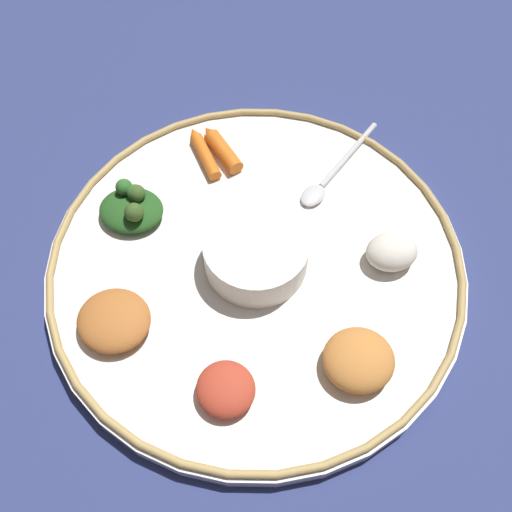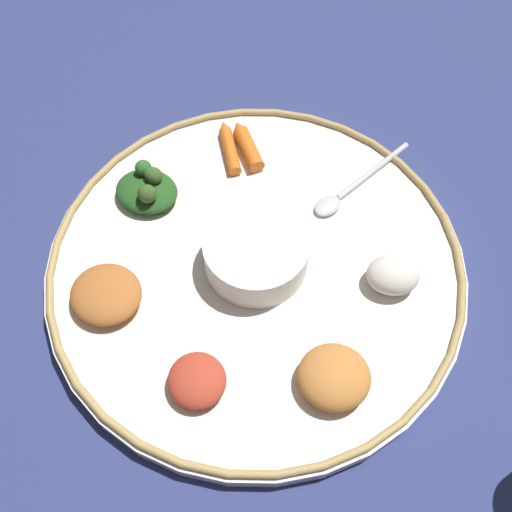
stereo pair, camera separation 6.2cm
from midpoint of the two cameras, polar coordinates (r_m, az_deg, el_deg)
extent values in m
plane|color=navy|center=(0.65, 2.72, -1.81)|extent=(2.40, 2.40, 0.00)
cylinder|color=white|center=(0.64, 2.76, -1.37)|extent=(0.45, 0.45, 0.02)
torus|color=tan|center=(0.63, 2.81, -0.79)|extent=(0.44, 0.44, 0.01)
cylinder|color=silver|center=(0.61, 2.88, 0.05)|extent=(0.11, 0.11, 0.04)
cylinder|color=maroon|center=(0.60, 2.95, 0.93)|extent=(0.10, 0.10, 0.01)
ellipsoid|color=silver|center=(0.68, 9.48, 4.57)|extent=(0.03, 0.04, 0.01)
cylinder|color=silver|center=(0.72, 13.62, 7.76)|extent=(0.02, 0.12, 0.01)
ellipsoid|color=#23511E|center=(0.68, -7.86, 5.95)|extent=(0.09, 0.08, 0.02)
sphere|color=#2D6628|center=(0.67, -8.37, 7.96)|extent=(0.02, 0.02, 0.02)
sphere|color=#385623|center=(0.65, -7.74, 5.71)|extent=(0.02, 0.02, 0.02)
sphere|color=#2D6628|center=(0.67, -7.49, 7.37)|extent=(0.02, 0.02, 0.02)
sphere|color=#385623|center=(0.67, -7.03, 7.52)|extent=(0.02, 0.02, 0.02)
cylinder|color=orange|center=(0.71, 1.82, 10.03)|extent=(0.06, 0.05, 0.02)
cone|color=orange|center=(0.73, 0.75, 12.09)|extent=(0.02, 0.02, 0.02)
cylinder|color=orange|center=(0.71, 0.02, 9.86)|extent=(0.06, 0.05, 0.02)
cone|color=orange|center=(0.74, -0.64, 12.17)|extent=(0.02, 0.02, 0.01)
ellipsoid|color=#C67A38|center=(0.57, 10.63, -11.60)|extent=(0.10, 0.09, 0.03)
ellipsoid|color=#B73D28|center=(0.57, -2.51, -12.11)|extent=(0.07, 0.07, 0.03)
ellipsoid|color=silver|center=(0.63, 15.75, -2.01)|extent=(0.07, 0.07, 0.03)
ellipsoid|color=#B2662D|center=(0.61, -11.40, -3.88)|extent=(0.09, 0.09, 0.03)
camera|label=1|loc=(0.03, -87.13, 4.84)|focal=41.78mm
camera|label=2|loc=(0.03, 92.87, -4.84)|focal=41.78mm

